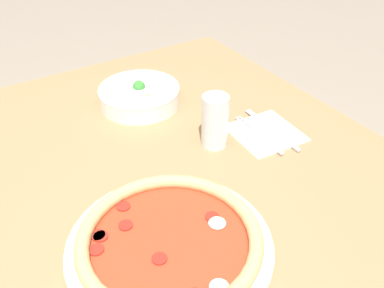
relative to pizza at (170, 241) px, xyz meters
The scene contains 7 objects.
dining_table 0.27m from the pizza, 88.15° to the left, with size 1.18×1.04×0.74m.
pizza is the anchor object (origin of this frame).
bowl 0.50m from the pizza, 69.33° to the left, with size 0.21×0.21×0.07m.
napkin 0.41m from the pizza, 26.32° to the left, with size 0.16×0.16×0.00m.
fork 0.39m from the pizza, 27.56° to the left, with size 0.02×0.18×0.00m.
knife 0.43m from the pizza, 24.16° to the left, with size 0.02×0.20×0.01m.
glass 0.33m from the pizza, 41.55° to the left, with size 0.06×0.06×0.13m.
Camera 1 is at (-0.24, -0.68, 1.32)m, focal length 40.00 mm.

